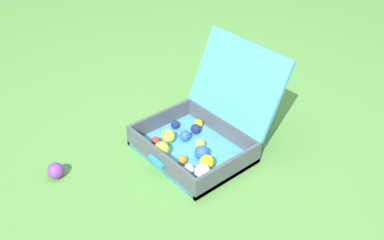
{
  "coord_description": "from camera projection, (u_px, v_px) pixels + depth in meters",
  "views": [
    {
      "loc": [
        1.33,
        -1.13,
        1.47
      ],
      "look_at": [
        -0.07,
        0.05,
        0.21
      ],
      "focal_mm": 41.47,
      "sensor_mm": 36.0,
      "label": 1
    }
  ],
  "objects": [
    {
      "name": "open_suitcase",
      "position": [
        203.0,
        131.0,
        2.31
      ],
      "size": [
        0.56,
        0.65,
        0.52
      ],
      "color": "#4799C6",
      "rests_on": "ground"
    },
    {
      "name": "ground_plane",
      "position": [
        192.0,
        163.0,
        2.27
      ],
      "size": [
        16.0,
        16.0,
        0.0
      ],
      "primitive_type": "plane",
      "color": "#569342"
    },
    {
      "name": "stray_ball_on_grass",
      "position": [
        56.0,
        171.0,
        2.16
      ],
      "size": [
        0.08,
        0.08,
        0.08
      ],
      "primitive_type": "sphere",
      "color": "purple",
      "rests_on": "ground"
    }
  ]
}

